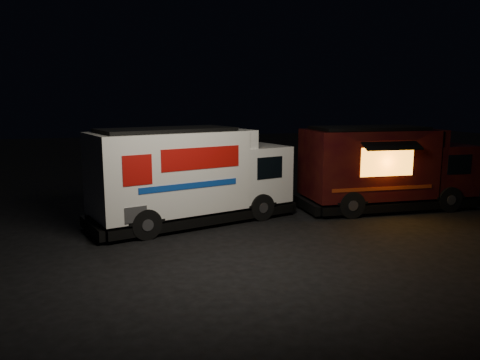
% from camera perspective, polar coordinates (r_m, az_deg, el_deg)
% --- Properties ---
extents(ground, '(80.00, 80.00, 0.00)m').
position_cam_1_polar(ground, '(15.47, 1.37, -5.76)').
color(ground, black).
rests_on(ground, ground).
extents(white_truck, '(7.54, 4.36, 3.24)m').
position_cam_1_polar(white_truck, '(15.91, -5.67, 0.61)').
color(white_truck, silver).
rests_on(white_truck, ground).
extents(red_truck, '(6.88, 2.77, 3.16)m').
position_cam_1_polar(red_truck, '(18.73, 17.59, 1.45)').
color(red_truck, '#3C110B').
rests_on(red_truck, ground).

